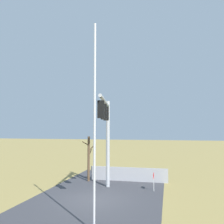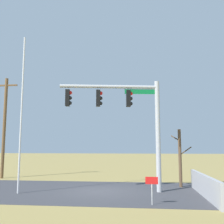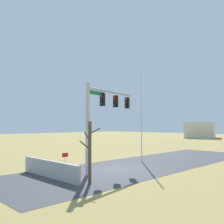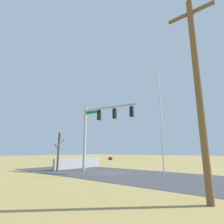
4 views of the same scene
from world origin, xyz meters
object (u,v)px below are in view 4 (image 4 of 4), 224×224
object	(u,v)px
signal_mast	(99,124)
utility_pole	(198,87)
open_sign	(110,160)
flagpole	(161,119)
bare_tree	(58,151)

from	to	relation	value
signal_mast	utility_pole	xyz separation A→B (m)	(-10.63, 5.44, -0.20)
signal_mast	utility_pole	bearing A→B (deg)	152.92
utility_pole	signal_mast	bearing A→B (deg)	-27.08
signal_mast	open_sign	distance (m)	4.91
flagpole	utility_pole	distance (m)	7.95
flagpole	open_sign	world-z (taller)	flagpole
flagpole	bare_tree	distance (m)	10.17
signal_mast	flagpole	bearing A→B (deg)	-170.06
signal_mast	utility_pole	size ratio (longest dim) A/B	0.77
signal_mast	flagpole	xyz separation A→B (m)	(-6.06, -1.06, -0.04)
bare_tree	flagpole	bearing A→B (deg)	-159.92
signal_mast	bare_tree	world-z (taller)	signal_mast
bare_tree	open_sign	size ratio (longest dim) A/B	3.01
signal_mast	bare_tree	size ratio (longest dim) A/B	1.74
signal_mast	open_sign	bearing A→B (deg)	-69.66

